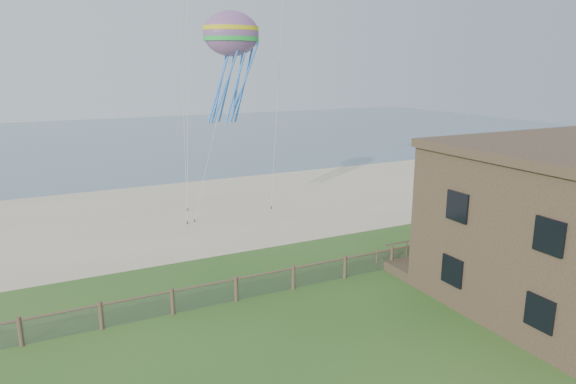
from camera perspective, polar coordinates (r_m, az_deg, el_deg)
name	(u,v)px	position (r m, az deg, el deg)	size (l,w,h in m)	color
ground	(362,346)	(21.27, 8.25, -16.61)	(160.00, 160.00, 0.00)	#27531C
sand_beach	(199,210)	(39.93, -9.89, -2.00)	(72.00, 20.00, 0.02)	#C3AF8D
ocean	(114,139)	(82.35, -18.81, 5.55)	(160.00, 68.00, 0.02)	slate
chainlink_fence	(293,279)	(25.62, 0.59, -9.59)	(36.20, 0.20, 1.25)	brown
motel_deck	(498,250)	(32.69, 22.32, -5.97)	(15.00, 2.00, 0.50)	brown
picnic_table	(428,275)	(27.53, 15.30, -8.85)	(1.66, 1.26, 0.70)	brown
octopus_kite	(232,65)	(33.11, -6.23, 13.84)	(3.55, 2.50, 7.30)	orange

